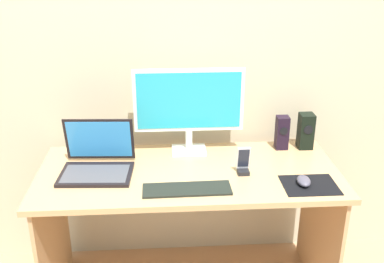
{
  "coord_description": "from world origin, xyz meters",
  "views": [
    {
      "loc": [
        -0.11,
        -1.99,
        1.77
      ],
      "look_at": [
        0.02,
        -0.02,
        0.95
      ],
      "focal_mm": 42.7,
      "sensor_mm": 36.0,
      "label": 1
    }
  ],
  "objects_px": {
    "speaker_near_monitor": "(282,133)",
    "laptop": "(97,162)",
    "keyboard_external": "(187,189)",
    "monitor": "(189,105)",
    "mouse": "(304,181)",
    "phone_in_dock": "(243,164)",
    "speaker_right": "(306,131)"
  },
  "relations": [
    {
      "from": "monitor",
      "to": "speaker_near_monitor",
      "type": "relative_size",
      "value": 3.12
    },
    {
      "from": "monitor",
      "to": "phone_in_dock",
      "type": "distance_m",
      "value": 0.42
    },
    {
      "from": "phone_in_dock",
      "to": "speaker_right",
      "type": "bearing_deg",
      "value": 35.7
    },
    {
      "from": "keyboard_external",
      "to": "phone_in_dock",
      "type": "distance_m",
      "value": 0.32
    },
    {
      "from": "monitor",
      "to": "laptop",
      "type": "xyz_separation_m",
      "value": [
        -0.46,
        -0.2,
        -0.21
      ]
    },
    {
      "from": "speaker_right",
      "to": "speaker_near_monitor",
      "type": "xyz_separation_m",
      "value": [
        -0.13,
        0.0,
        -0.01
      ]
    },
    {
      "from": "monitor",
      "to": "laptop",
      "type": "bearing_deg",
      "value": -156.01
    },
    {
      "from": "laptop",
      "to": "keyboard_external",
      "type": "relative_size",
      "value": 0.89
    },
    {
      "from": "speaker_right",
      "to": "keyboard_external",
      "type": "xyz_separation_m",
      "value": [
        -0.66,
        -0.42,
        -0.09
      ]
    },
    {
      "from": "speaker_right",
      "to": "mouse",
      "type": "height_order",
      "value": "speaker_right"
    },
    {
      "from": "speaker_right",
      "to": "laptop",
      "type": "height_order",
      "value": "laptop"
    },
    {
      "from": "monitor",
      "to": "keyboard_external",
      "type": "height_order",
      "value": "monitor"
    },
    {
      "from": "keyboard_external",
      "to": "monitor",
      "type": "bearing_deg",
      "value": 84.52
    },
    {
      "from": "speaker_near_monitor",
      "to": "laptop",
      "type": "height_order",
      "value": "laptop"
    },
    {
      "from": "mouse",
      "to": "monitor",
      "type": "bearing_deg",
      "value": 146.17
    },
    {
      "from": "speaker_near_monitor",
      "to": "phone_in_dock",
      "type": "distance_m",
      "value": 0.38
    },
    {
      "from": "mouse",
      "to": "keyboard_external",
      "type": "bearing_deg",
      "value": -173.9
    },
    {
      "from": "speaker_right",
      "to": "mouse",
      "type": "distance_m",
      "value": 0.43
    },
    {
      "from": "speaker_near_monitor",
      "to": "laptop",
      "type": "xyz_separation_m",
      "value": [
        -0.96,
        -0.21,
        -0.04
      ]
    },
    {
      "from": "laptop",
      "to": "mouse",
      "type": "relative_size",
      "value": 3.57
    },
    {
      "from": "speaker_near_monitor",
      "to": "mouse",
      "type": "bearing_deg",
      "value": -89.34
    },
    {
      "from": "speaker_right",
      "to": "mouse",
      "type": "xyz_separation_m",
      "value": [
        -0.12,
        -0.41,
        -0.08
      ]
    },
    {
      "from": "mouse",
      "to": "speaker_near_monitor",
      "type": "bearing_deg",
      "value": 95.26
    },
    {
      "from": "phone_in_dock",
      "to": "monitor",
      "type": "bearing_deg",
      "value": 132.69
    },
    {
      "from": "speaker_right",
      "to": "keyboard_external",
      "type": "distance_m",
      "value": 0.79
    },
    {
      "from": "speaker_right",
      "to": "laptop",
      "type": "distance_m",
      "value": 1.11
    },
    {
      "from": "speaker_near_monitor",
      "to": "keyboard_external",
      "type": "xyz_separation_m",
      "value": [
        -0.53,
        -0.42,
        -0.09
      ]
    },
    {
      "from": "monitor",
      "to": "mouse",
      "type": "distance_m",
      "value": 0.69
    },
    {
      "from": "speaker_near_monitor",
      "to": "mouse",
      "type": "xyz_separation_m",
      "value": [
        0.0,
        -0.41,
        -0.07
      ]
    },
    {
      "from": "speaker_right",
      "to": "phone_in_dock",
      "type": "xyz_separation_m",
      "value": [
        -0.38,
        -0.28,
        -0.05
      ]
    },
    {
      "from": "mouse",
      "to": "phone_in_dock",
      "type": "xyz_separation_m",
      "value": [
        -0.26,
        0.13,
        0.03
      ]
    },
    {
      "from": "speaker_right",
      "to": "phone_in_dock",
      "type": "distance_m",
      "value": 0.47
    }
  ]
}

